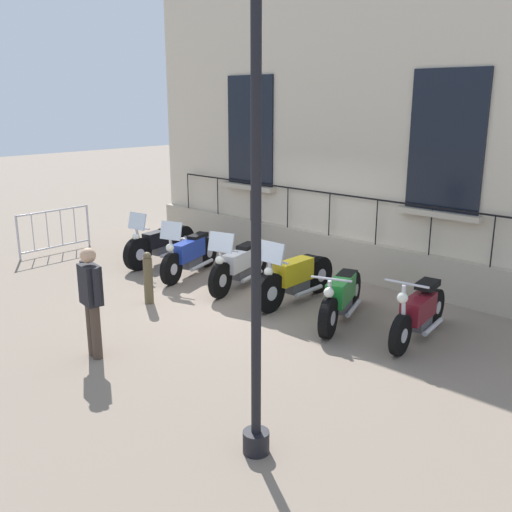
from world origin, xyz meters
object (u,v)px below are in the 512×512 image
object	(u,v)px
motorcycle_blue	(190,255)
crowd_barrier	(55,230)
motorcycle_yellow	(295,278)
motorcycle_green	(341,297)
bollard	(148,278)
pedestrian_standing	(91,297)
motorcycle_white	(239,265)
lamppost	(256,93)
motorcycle_black	(160,244)
motorcycle_maroon	(419,313)

from	to	relation	value
motorcycle_blue	crowd_barrier	xyz separation A→B (m)	(1.02, -3.74, 0.12)
motorcycle_yellow	motorcycle_green	world-z (taller)	motorcycle_yellow
motorcycle_yellow	bollard	bearing A→B (deg)	-45.43
motorcycle_blue	pedestrian_standing	size ratio (longest dim) A/B	1.24
motorcycle_yellow	crowd_barrier	distance (m)	6.50
motorcycle_yellow	bollard	world-z (taller)	motorcycle_yellow
motorcycle_white	motorcycle_green	xyz separation A→B (m)	(0.09, 2.47, -0.03)
motorcycle_white	lamppost	distance (m)	6.32
motorcycle_green	crowd_barrier	xyz separation A→B (m)	(1.07, -7.53, 0.14)
motorcycle_green	crowd_barrier	world-z (taller)	crowd_barrier
bollard	crowd_barrier	bearing A→B (deg)	-97.45
motorcycle_green	bollard	world-z (taller)	bollard
motorcycle_green	pedestrian_standing	xyz separation A→B (m)	(3.54, -1.76, 0.48)
motorcycle_black	pedestrian_standing	world-z (taller)	pedestrian_standing
motorcycle_blue	motorcycle_yellow	xyz separation A→B (m)	(-0.24, 2.64, 0.01)
motorcycle_green	bollard	xyz separation A→B (m)	(1.66, -3.03, 0.06)
lamppost	crowd_barrier	bearing A→B (deg)	-105.84
motorcycle_black	crowd_barrier	xyz separation A→B (m)	(1.19, -2.52, 0.13)
motorcycle_yellow	motorcycle_maroon	size ratio (longest dim) A/B	1.06
motorcycle_black	lamppost	distance (m)	8.18
bollard	motorcycle_maroon	bearing A→B (deg)	113.43
motorcycle_green	pedestrian_standing	size ratio (longest dim) A/B	1.27
lamppost	crowd_barrier	xyz separation A→B (m)	(-2.56, -9.04, -3.07)
motorcycle_yellow	crowd_barrier	bearing A→B (deg)	-78.85
bollard	pedestrian_standing	bearing A→B (deg)	34.04
pedestrian_standing	lamppost	bearing A→B (deg)	88.25
motorcycle_white	crowd_barrier	bearing A→B (deg)	-77.01
motorcycle_white	crowd_barrier	size ratio (longest dim) A/B	1.12
bollard	pedestrian_standing	size ratio (longest dim) A/B	0.59
motorcycle_black	motorcycle_white	distance (m)	2.54
pedestrian_standing	bollard	bearing A→B (deg)	-145.96
motorcycle_white	pedestrian_standing	bearing A→B (deg)	11.13
lamppost	motorcycle_yellow	bearing A→B (deg)	-145.08
motorcycle_maroon	lamppost	world-z (taller)	lamppost
motorcycle_blue	bollard	distance (m)	1.78
motorcycle_black	motorcycle_green	bearing A→B (deg)	88.62
bollard	motorcycle_white	bearing A→B (deg)	162.51
motorcycle_white	motorcycle_yellow	world-z (taller)	motorcycle_yellow
lamppost	pedestrian_standing	size ratio (longest dim) A/B	3.22
motorcycle_maroon	pedestrian_standing	bearing A→B (deg)	-39.13
motorcycle_white	bollard	size ratio (longest dim) A/B	2.18
motorcycle_black	motorcycle_maroon	xyz separation A→B (m)	(-0.09, 6.30, -0.01)
motorcycle_black	crowd_barrier	distance (m)	2.79
pedestrian_standing	motorcycle_blue	bearing A→B (deg)	-149.78
bollard	motorcycle_yellow	bearing A→B (deg)	134.57
motorcycle_white	lamppost	world-z (taller)	lamppost
motorcycle_black	motorcycle_blue	bearing A→B (deg)	81.87
lamppost	bollard	size ratio (longest dim) A/B	5.43
motorcycle_black	pedestrian_standing	distance (m)	4.92
motorcycle_yellow	bollard	distance (m)	2.63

